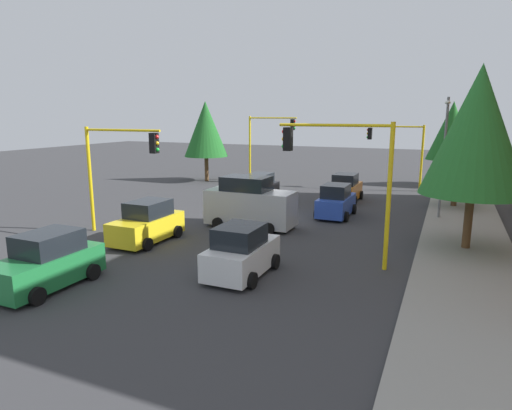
{
  "coord_description": "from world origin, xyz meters",
  "views": [
    {
      "loc": [
        23.27,
        9.52,
        6.01
      ],
      "look_at": [
        1.77,
        0.06,
        1.2
      ],
      "focal_mm": 30.9,
      "sensor_mm": 36.0,
      "label": 1
    }
  ],
  "objects": [
    {
      "name": "car_white",
      "position": [
        8.86,
        2.57,
        0.9
      ],
      "size": [
        3.6,
        2.06,
        1.98
      ],
      "color": "white",
      "rests_on": "ground"
    },
    {
      "name": "street_lamp_curbside",
      "position": [
        -3.61,
        9.2,
        4.35
      ],
      "size": [
        2.15,
        0.28,
        7.0
      ],
      "color": "slate",
      "rests_on": "ground"
    },
    {
      "name": "tree_roadside_far",
      "position": [
        -18.0,
        9.5,
        4.69
      ],
      "size": [
        3.92,
        3.92,
        7.15
      ],
      "color": "brown",
      "rests_on": "ground"
    },
    {
      "name": "lane_arrow_near",
      "position": [
        11.51,
        -3.0,
        0.01
      ],
      "size": [
        2.4,
        1.1,
        1.1
      ],
      "color": "silver",
      "rests_on": "ground"
    },
    {
      "name": "ground_plane",
      "position": [
        0.0,
        0.0,
        0.0
      ],
      "size": [
        120.0,
        120.0,
        0.0
      ],
      "primitive_type": "plane",
      "color": "#353538"
    },
    {
      "name": "car_green",
      "position": [
        12.69,
        -3.21,
        0.9
      ],
      "size": [
        3.95,
        2.09,
        1.98
      ],
      "color": "#1E7238",
      "rests_on": "ground"
    },
    {
      "name": "car_blue",
      "position": [
        -2.38,
        3.48,
        0.89
      ],
      "size": [
        3.67,
        1.95,
        1.98
      ],
      "color": "blue",
      "rests_on": "ground"
    },
    {
      "name": "delivery_van_silver",
      "position": [
        2.0,
        -0.21,
        1.28
      ],
      "size": [
        2.22,
        4.8,
        2.77
      ],
      "color": "#B2B5BA",
      "rests_on": "ground"
    },
    {
      "name": "car_black",
      "position": [
        -4.84,
        -2.64,
        0.9
      ],
      "size": [
        4.16,
        1.93,
        1.98
      ],
      "color": "black",
      "rests_on": "ground"
    },
    {
      "name": "tree_roadside_near",
      "position": [
        2.0,
        10.5,
        5.35
      ],
      "size": [
        4.45,
        4.45,
        8.14
      ],
      "color": "brown",
      "rests_on": "ground"
    },
    {
      "name": "sidewalk_kerb",
      "position": [
        -5.0,
        10.5,
        0.07
      ],
      "size": [
        80.0,
        4.0,
        0.15
      ],
      "primitive_type": "cube",
      "color": "gray",
      "rests_on": "ground"
    },
    {
      "name": "traffic_signal_near_right",
      "position": [
        6.0,
        -5.66,
        3.86
      ],
      "size": [
        0.36,
        4.59,
        5.44
      ],
      "color": "yellow",
      "rests_on": "ground"
    },
    {
      "name": "traffic_signal_far_left",
      "position": [
        -14.0,
        5.63,
        3.73
      ],
      "size": [
        0.36,
        4.59,
        5.25
      ],
      "color": "yellow",
      "rests_on": "ground"
    },
    {
      "name": "car_yellow",
      "position": [
        6.55,
        -3.57,
        0.9
      ],
      "size": [
        3.91,
        2.08,
        1.98
      ],
      "color": "yellow",
      "rests_on": "ground"
    },
    {
      "name": "traffic_signal_near_left",
      "position": [
        6.0,
        5.71,
        4.08
      ],
      "size": [
        0.36,
        4.59,
        5.77
      ],
      "color": "yellow",
      "rests_on": "ground"
    },
    {
      "name": "tree_opposite_side",
      "position": [
        -12.0,
        -11.0,
        4.75
      ],
      "size": [
        3.97,
        3.97,
        7.25
      ],
      "color": "brown",
      "rests_on": "ground"
    },
    {
      "name": "car_orange",
      "position": [
        -7.43,
        2.93,
        0.9
      ],
      "size": [
        3.7,
        2.02,
        1.98
      ],
      "color": "orange",
      "rests_on": "ground"
    },
    {
      "name": "tree_roadside_mid",
      "position": [
        -8.0,
        10.0,
        4.03
      ],
      "size": [
        3.4,
        3.4,
        6.18
      ],
      "color": "brown",
      "rests_on": "ground"
    },
    {
      "name": "traffic_signal_far_right",
      "position": [
        -14.0,
        -5.73,
        4.17
      ],
      "size": [
        0.36,
        4.59,
        5.91
      ],
      "color": "yellow",
      "rests_on": "ground"
    }
  ]
}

